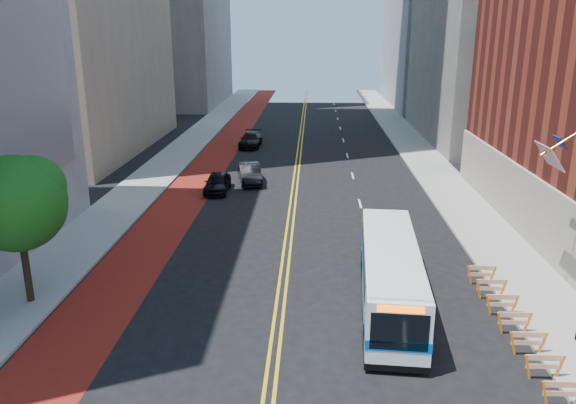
# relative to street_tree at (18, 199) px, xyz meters

# --- Properties ---
(ground) EXTENTS (160.00, 160.00, 0.00)m
(ground) POSITION_rel_street_tree_xyz_m (11.24, -6.04, -4.91)
(ground) COLOR black
(ground) RESTS_ON ground
(sidewalk_left) EXTENTS (4.00, 140.00, 0.15)m
(sidewalk_left) POSITION_rel_street_tree_xyz_m (-0.76, 23.96, -4.84)
(sidewalk_left) COLOR gray
(sidewalk_left) RESTS_ON ground
(sidewalk_right) EXTENTS (4.00, 140.00, 0.15)m
(sidewalk_right) POSITION_rel_street_tree_xyz_m (23.24, 23.96, -4.84)
(sidewalk_right) COLOR gray
(sidewalk_right) RESTS_ON ground
(bus_lane_paint) EXTENTS (3.60, 140.00, 0.01)m
(bus_lane_paint) POSITION_rel_street_tree_xyz_m (3.14, 23.96, -4.91)
(bus_lane_paint) COLOR maroon
(bus_lane_paint) RESTS_ON ground
(center_line_inner) EXTENTS (0.14, 140.00, 0.01)m
(center_line_inner) POSITION_rel_street_tree_xyz_m (11.06, 23.96, -4.91)
(center_line_inner) COLOR gold
(center_line_inner) RESTS_ON ground
(center_line_outer) EXTENTS (0.14, 140.00, 0.01)m
(center_line_outer) POSITION_rel_street_tree_xyz_m (11.42, 23.96, -4.91)
(center_line_outer) COLOR gold
(center_line_outer) RESTS_ON ground
(lane_dashes) EXTENTS (0.14, 98.20, 0.01)m
(lane_dashes) POSITION_rel_street_tree_xyz_m (16.04, 31.96, -4.90)
(lane_dashes) COLOR silver
(lane_dashes) RESTS_ON ground
(construction_barriers) EXTENTS (1.42, 10.91, 1.00)m
(construction_barriers) POSITION_rel_street_tree_xyz_m (20.84, -2.62, -4.24)
(construction_barriers) COLOR orange
(construction_barriers) RESTS_ON ground
(street_tree) EXTENTS (4.20, 4.20, 6.70)m
(street_tree) POSITION_rel_street_tree_xyz_m (0.00, 0.00, 0.00)
(street_tree) COLOR black
(street_tree) RESTS_ON sidewalk_left
(transit_bus) EXTENTS (3.09, 10.86, 2.95)m
(transit_bus) POSITION_rel_street_tree_xyz_m (16.11, 0.47, -3.37)
(transit_bus) COLOR silver
(transit_bus) RESTS_ON ground
(car_a) EXTENTS (1.78, 4.36, 1.48)m
(car_a) POSITION_rel_street_tree_xyz_m (5.38, 18.55, -4.17)
(car_a) COLOR black
(car_a) RESTS_ON ground
(car_b) EXTENTS (2.57, 4.94, 1.55)m
(car_b) POSITION_rel_street_tree_xyz_m (7.55, 21.33, -4.14)
(car_b) COLOR black
(car_b) RESTS_ON ground
(car_c) EXTENTS (2.24, 5.21, 1.50)m
(car_c) POSITION_rel_street_tree_xyz_m (6.05, 35.89, -4.16)
(car_c) COLOR black
(car_c) RESTS_ON ground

